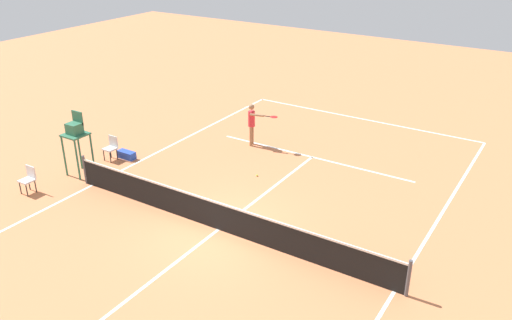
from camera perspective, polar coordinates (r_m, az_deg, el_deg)
The scene contains 9 objects.
ground_plane at distance 16.35m, azimuth -4.06°, elevation -7.48°, with size 60.00×60.00×0.00m, color #D37A4C.
court_lines at distance 16.35m, azimuth -4.06°, elevation -7.47°, with size 11.17×23.20×0.01m.
tennis_net at distance 16.09m, azimuth -4.12°, elevation -5.98°, with size 11.77×0.10×1.07m.
player_serving at distance 21.79m, azimuth -0.37°, elevation 4.23°, with size 1.34×0.48×1.79m.
tennis_ball at distance 19.49m, azimuth 0.11°, elevation -1.67°, with size 0.07×0.07×0.07m, color #CCE033.
umpire_chair at distance 20.12m, azimuth -18.87°, elevation 2.70°, with size 0.80×0.80×2.41m.
courtside_chair_near at distance 19.78m, azimuth -23.34°, elevation -1.83°, with size 0.44×0.46×0.95m.
courtside_chair_mid at distance 21.41m, azimuth -15.36°, elevation 1.37°, with size 0.44×0.46×0.95m.
equipment_bag at distance 21.51m, azimuth -13.78°, elevation 0.55°, with size 0.76×0.32×0.30m, color #2647B7.
Camera 1 is at (-8.33, 11.07, 8.69)m, focal length 37.11 mm.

